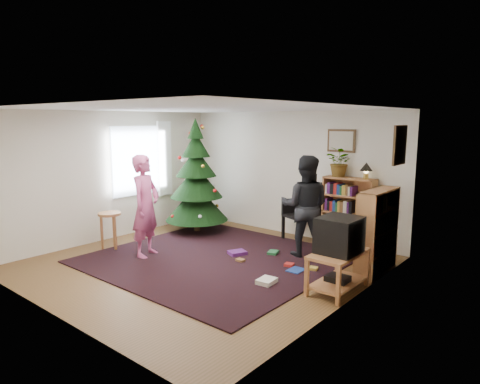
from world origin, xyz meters
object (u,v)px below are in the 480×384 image
Objects in this scene: person_by_chair at (305,206)px; crt_tv at (339,235)px; picture_right at (400,145)px; table_lamp at (366,168)px; stool at (110,221)px; person_standing at (146,206)px; bookshelf_back at (348,212)px; picture_back at (341,141)px; tv_stand at (338,268)px; potted_plant at (340,162)px; christmas_tree at (196,185)px; armchair at (306,210)px; bookshelf_right at (377,231)px.

crt_tv is at bearing 112.55° from person_by_chair.
picture_right is 1.07m from table_lamp.
stool is 0.39× the size of person_standing.
person_by_chair reaches higher than table_lamp.
bookshelf_back is 0.75× the size of person_by_chair.
bookshelf_back is 1.92× the size of stool.
tv_stand is (1.07, -2.11, -1.62)m from picture_back.
potted_plant is (2.24, 2.67, 0.69)m from person_standing.
picture_right reaches higher than table_lamp.
picture_back reaches higher than table_lamp.
christmas_tree is at bearing -3.75° from person_standing.
crt_tv is 0.32× the size of person_standing.
person_by_chair is (2.60, 0.03, -0.12)m from christmas_tree.
bookshelf_back is at bearing 17.85° from christmas_tree.
picture_back is at bearing 44.67° from stool.
armchair is at bearing -86.37° from person_by_chair.
tv_stand is 2.54m from potted_plant.
tv_stand is at bearing 112.62° from person_by_chair.
crt_tv reaches higher than tv_stand.
bookshelf_right is at bearing -0.12° from christmas_tree.
christmas_tree reaches higher than armchair.
potted_plant is (-1.01, 1.97, 1.24)m from tv_stand.
picture_right is at bearing 4.30° from armchair.
stool is (-4.34, -2.25, -1.42)m from picture_right.
armchair is at bearing 24.08° from christmas_tree.
christmas_tree reaches higher than picture_back.
christmas_tree is at bearing -135.13° from armchair.
person_by_chair is 1.30m from table_lamp.
christmas_tree reaches higher than picture_right.
person_standing is 3.88m from table_lamp.
person_standing is at bearing -149.30° from picture_right.
picture_right is at bearing 79.54° from tv_stand.
armchair is 1.63× the size of stool.
table_lamp is (0.50, 0.00, -0.07)m from potted_plant.
picture_right is 0.34× the size of person_by_chair.
person_standing reaches higher than crt_tv.
tv_stand is 3.37m from person_standing.
christmas_tree is 1.97m from stool.
table_lamp is (-0.63, 0.96, 0.83)m from bookshelf_right.
tv_stand is 0.47m from crt_tv.
potted_plant is (-1.26, 0.59, -0.38)m from picture_right.
armchair is at bearing -178.81° from bookshelf_back.
person_standing is (-3.25, -0.70, 0.55)m from tv_stand.
christmas_tree is at bearing -160.95° from potted_plant.
potted_plant reaches higher than bookshelf_right.
picture_right reaches higher than potted_plant.
bookshelf_right reaches higher than armchair.
bookshelf_right is (-0.14, -0.37, -1.29)m from picture_right.
bookshelf_right is (0.93, -0.96, 0.00)m from bookshelf_back.
picture_back is at bearing 116.87° from crt_tv.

